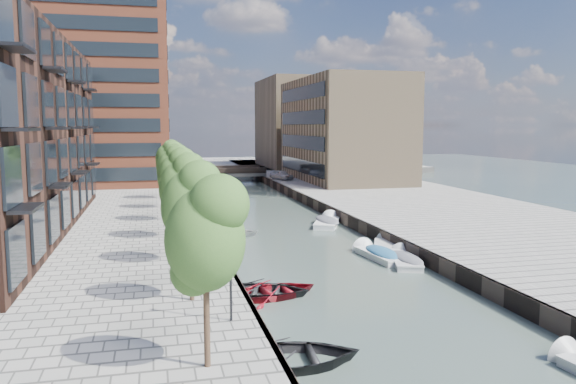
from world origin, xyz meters
name	(u,v)px	position (x,y,z in m)	size (l,w,h in m)	color
water	(260,214)	(0.00, 40.00, 0.00)	(300.00, 300.00, 0.00)	#38473F
quay_right	(411,204)	(16.00, 40.00, 0.50)	(20.00, 140.00, 1.00)	gray
quay_wall_left	(197,211)	(-6.10, 40.00, 0.50)	(0.25, 140.00, 1.00)	#332823
quay_wall_right	(320,207)	(6.10, 40.00, 0.50)	(0.25, 140.00, 1.00)	#332823
far_closure	(204,166)	(0.00, 100.00, 0.50)	(80.00, 40.00, 1.00)	gray
apartment_block	(6,134)	(-20.00, 30.00, 8.00)	(8.00, 38.00, 14.00)	black
tower	(95,68)	(-17.00, 65.00, 16.00)	(18.00, 18.00, 30.00)	brown
tan_block_near	(343,129)	(16.00, 62.00, 8.00)	(12.00, 25.00, 14.00)	#8F7657
tan_block_far	(296,123)	(16.00, 88.00, 9.00)	(12.00, 20.00, 16.00)	#8F7657
bridge	(221,173)	(0.00, 72.00, 1.39)	(13.00, 6.00, 1.30)	gray
tree_0	(205,232)	(-8.50, 4.00, 5.31)	(2.50, 2.50, 5.95)	#382619
tree_1	(190,202)	(-8.50, 11.00, 5.31)	(2.50, 2.50, 5.95)	#382619
tree_2	(182,185)	(-8.50, 18.00, 5.31)	(2.50, 2.50, 5.95)	#382619
tree_3	(176,174)	(-8.50, 25.00, 5.31)	(2.50, 2.50, 5.95)	#382619
tree_4	(173,167)	(-8.50, 32.00, 5.31)	(2.50, 2.50, 5.95)	#382619
tree_5	(170,161)	(-8.50, 39.00, 5.31)	(2.50, 2.50, 5.95)	#382619
tree_6	(168,157)	(-8.50, 46.00, 5.31)	(2.50, 2.50, 5.95)	#382619
lamp_0	(230,257)	(-7.20, 8.00, 3.51)	(0.24, 0.24, 4.12)	black
lamp_1	(198,202)	(-7.20, 24.00, 3.51)	(0.24, 0.24, 4.12)	black
lamp_2	(184,180)	(-7.20, 40.00, 3.51)	(0.24, 0.24, 4.12)	black
sloop_0	(261,296)	(-4.89, 13.98, 0.00)	(3.51, 4.91, 1.02)	black
sloop_1	(290,365)	(-5.40, 5.63, 0.00)	(3.70, 5.18, 1.07)	black
sloop_2	(274,296)	(-4.27, 13.76, 0.00)	(3.35, 4.69, 0.97)	maroon
sloop_3	(226,237)	(-4.68, 29.48, 0.00)	(3.62, 5.07, 1.05)	white
sloop_4	(200,205)	(-5.11, 47.75, 0.00)	(3.42, 4.79, 0.99)	black
motorboat_1	(405,260)	(5.23, 18.67, 0.19)	(2.90, 4.84, 1.53)	beige
motorboat_2	(388,249)	(5.65, 22.21, 0.11)	(3.91, 5.80, 1.84)	silver
motorboat_3	(378,254)	(4.16, 20.42, 0.20)	(2.23, 5.09, 1.64)	white
motorboat_4	(328,222)	(4.63, 32.84, 0.21)	(3.75, 5.48, 1.74)	white
car	(281,175)	(7.50, 63.32, 1.69)	(1.63, 4.05, 1.38)	silver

